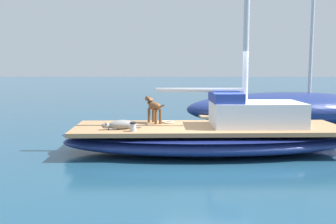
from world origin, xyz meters
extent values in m
plane|color=navy|center=(0.00, 0.00, 0.00)|extent=(120.00, 120.00, 0.00)
ellipsoid|color=navy|center=(0.00, 0.00, 0.28)|extent=(2.80, 7.30, 0.56)
ellipsoid|color=navy|center=(0.00, 0.00, 0.46)|extent=(2.82, 7.34, 0.08)
cube|color=#A37A51|center=(0.00, 0.00, 0.61)|extent=(2.33, 6.71, 0.10)
cylinder|color=silver|center=(-0.04, -0.20, 1.56)|extent=(0.10, 2.20, 0.10)
cube|color=silver|center=(-0.05, 1.20, 0.96)|extent=(1.49, 2.26, 0.60)
cube|color=navy|center=(-0.05, 0.43, 1.38)|extent=(1.36, 0.76, 0.24)
ellipsoid|color=gray|center=(0.50, -2.10, 0.77)|extent=(0.44, 0.65, 0.22)
ellipsoid|color=gray|center=(0.62, -2.45, 0.76)|extent=(0.19, 0.23, 0.13)
cone|color=#2A2929|center=(0.66, -2.43, 0.82)|extent=(0.05, 0.05, 0.05)
cone|color=#2A2929|center=(0.58, -2.46, 0.82)|extent=(0.05, 0.05, 0.05)
cylinder|color=gray|center=(0.62, -2.28, 0.69)|extent=(0.11, 0.19, 0.06)
cylinder|color=gray|center=(0.51, -2.31, 0.69)|extent=(0.11, 0.19, 0.06)
cylinder|color=gray|center=(0.37, -1.73, 0.69)|extent=(0.10, 0.18, 0.04)
ellipsoid|color=brown|center=(-0.46, -1.36, 1.11)|extent=(0.56, 0.47, 0.22)
cylinder|color=brown|center=(-0.58, -1.51, 0.85)|extent=(0.07, 0.07, 0.38)
cylinder|color=brown|center=(-0.65, -1.40, 0.85)|extent=(0.07, 0.07, 0.38)
cylinder|color=brown|center=(-0.27, -1.32, 0.85)|extent=(0.07, 0.07, 0.38)
cylinder|color=brown|center=(-0.35, -1.20, 0.85)|extent=(0.07, 0.07, 0.38)
cylinder|color=brown|center=(-0.66, -1.49, 1.22)|extent=(0.22, 0.19, 0.19)
ellipsoid|color=brown|center=(-0.76, -1.55, 1.27)|extent=(0.26, 0.23, 0.13)
cone|color=black|center=(-0.74, -1.59, 1.33)|extent=(0.05, 0.05, 0.06)
cone|color=black|center=(-0.78, -1.51, 1.33)|extent=(0.05, 0.05, 0.06)
torus|color=black|center=(-0.66, -1.49, 1.22)|extent=(0.17, 0.18, 0.10)
cylinder|color=brown|center=(-0.16, -1.16, 1.14)|extent=(0.21, 0.16, 0.12)
cylinder|color=#B7B7BC|center=(0.79, -1.79, 0.70)|extent=(0.16, 0.16, 0.08)
cylinder|color=#B7B7BC|center=(0.79, -1.79, 0.79)|extent=(0.13, 0.13, 0.10)
cylinder|color=black|center=(0.79, -1.79, 0.86)|extent=(0.15, 0.15, 0.03)
torus|color=beige|center=(-0.52, -1.02, 0.68)|extent=(0.32, 0.32, 0.04)
ellipsoid|color=navy|center=(-4.34, 3.25, 0.59)|extent=(3.29, 7.53, 1.19)
cube|color=tan|center=(-4.34, 3.25, 0.45)|extent=(2.68, 6.76, 0.08)
cube|color=silver|center=(-4.38, 3.80, 0.75)|extent=(1.68, 2.31, 0.52)
cube|color=navy|center=(-4.25, 1.96, 0.67)|extent=(1.54, 2.30, 0.36)
cylinder|color=silver|center=(-4.39, 3.98, 3.24)|extent=(0.12, 0.12, 5.57)
camera|label=1|loc=(9.58, -0.83, 2.19)|focal=41.61mm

